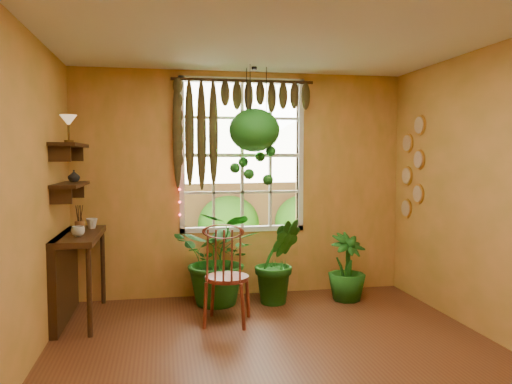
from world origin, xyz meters
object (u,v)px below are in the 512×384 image
(windsor_chair, at_px, (226,290))
(potted_plant_left, at_px, (220,258))
(potted_plant_mid, at_px, (278,261))
(counter_ledge, at_px, (69,267))
(hanging_basket, at_px, (254,136))

(windsor_chair, xyz_separation_m, potted_plant_left, (0.02, 0.68, 0.20))
(windsor_chair, distance_m, potted_plant_mid, 0.92)
(potted_plant_left, bearing_deg, potted_plant_mid, -6.51)
(windsor_chair, bearing_deg, potted_plant_left, 105.63)
(counter_ledge, bearing_deg, potted_plant_left, 9.05)
(potted_plant_left, height_order, hanging_basket, hanging_basket)
(potted_plant_mid, bearing_deg, counter_ledge, -175.47)
(potted_plant_left, relative_size, hanging_basket, 0.79)
(windsor_chair, xyz_separation_m, hanging_basket, (0.42, 0.72, 1.57))
(counter_ledge, relative_size, hanging_basket, 0.88)
(potted_plant_left, xyz_separation_m, hanging_basket, (0.40, 0.04, 1.37))
(potted_plant_left, xyz_separation_m, potted_plant_mid, (0.66, -0.07, -0.05))
(windsor_chair, relative_size, potted_plant_left, 1.10)
(counter_ledge, bearing_deg, windsor_chair, -15.08)
(windsor_chair, bearing_deg, hanging_basket, 76.88)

